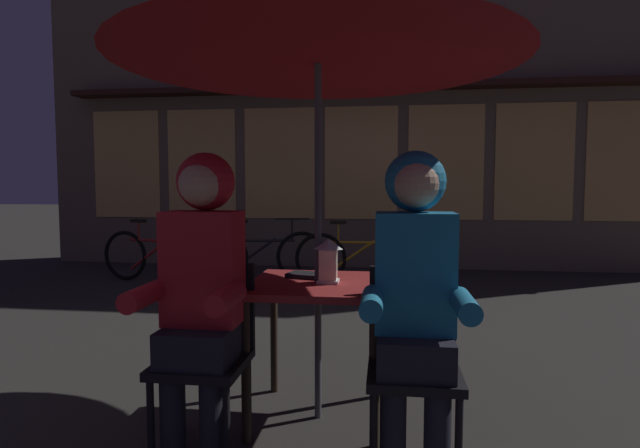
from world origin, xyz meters
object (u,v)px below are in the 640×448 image
(person_right_hooded, at_px, (415,278))
(cafe_table, at_px, (318,301))
(person_left_hooded, at_px, (201,273))
(lantern, at_px, (328,260))
(chair_left, at_px, (207,346))
(patio_umbrella, at_px, (318,26))
(bicycle_second, at_px, (262,256))
(bicycle_nearest, at_px, (157,256))
(bicycle_third, at_px, (361,258))
(book, at_px, (306,275))
(chair_right, at_px, (413,355))

(person_right_hooded, bearing_deg, cafe_table, 138.43)
(person_left_hooded, height_order, person_right_hooded, same)
(lantern, relative_size, chair_left, 0.27)
(patio_umbrella, bearing_deg, lantern, -19.10)
(bicycle_second, bearing_deg, cafe_table, -71.69)
(patio_umbrella, xyz_separation_m, bicycle_second, (-1.23, 3.73, -1.71))
(patio_umbrella, distance_m, bicycle_nearest, 4.71)
(patio_umbrella, xyz_separation_m, person_right_hooded, (0.48, -0.43, -1.21))
(bicycle_third, height_order, book, bicycle_third)
(chair_right, height_order, bicycle_third, chair_right)
(person_right_hooded, relative_size, book, 7.00)
(bicycle_nearest, bearing_deg, cafe_table, -53.97)
(patio_umbrella, height_order, book, patio_umbrella)
(person_right_hooded, distance_m, book, 0.79)
(patio_umbrella, bearing_deg, cafe_table, 0.00)
(chair_right, height_order, person_right_hooded, person_right_hooded)
(chair_left, height_order, chair_right, same)
(person_right_hooded, relative_size, bicycle_nearest, 0.84)
(patio_umbrella, height_order, chair_right, patio_umbrella)
(cafe_table, distance_m, bicycle_nearest, 4.40)
(person_left_hooded, bearing_deg, lantern, 37.10)
(chair_right, bearing_deg, chair_left, 180.00)
(patio_umbrella, distance_m, person_right_hooded, 1.37)
(person_left_hooded, distance_m, person_right_hooded, 0.96)
(chair_right, relative_size, bicycle_second, 0.53)
(lantern, bearing_deg, bicycle_third, 90.17)
(person_right_hooded, height_order, bicycle_nearest, person_right_hooded)
(bicycle_second, bearing_deg, book, -72.28)
(lantern, height_order, bicycle_second, lantern)
(lantern, distance_m, bicycle_second, 4.00)
(lantern, height_order, bicycle_third, lantern)
(cafe_table, height_order, bicycle_third, bicycle_third)
(bicycle_nearest, bearing_deg, chair_right, -52.00)
(chair_left, bearing_deg, chair_right, 0.00)
(chair_left, bearing_deg, person_right_hooded, -3.39)
(patio_umbrella, xyz_separation_m, book, (-0.08, 0.12, -1.31))
(cafe_table, height_order, chair_right, chair_right)
(chair_left, xyz_separation_m, person_left_hooded, (-0.00, -0.06, 0.36))
(chair_left, height_order, bicycle_nearest, chair_left)
(chair_right, xyz_separation_m, book, (-0.56, 0.49, 0.26))
(lantern, relative_size, bicycle_nearest, 0.14)
(patio_umbrella, height_order, person_left_hooded, patio_umbrella)
(lantern, bearing_deg, bicycle_second, 109.00)
(cafe_table, distance_m, person_left_hooded, 0.67)
(patio_umbrella, bearing_deg, chair_left, -142.45)
(chair_right, height_order, book, chair_right)
(cafe_table, xyz_separation_m, bicycle_third, (0.05, 3.68, -0.29))
(person_right_hooded, xyz_separation_m, book, (-0.56, 0.55, -0.09))
(cafe_table, distance_m, chair_left, 0.62)
(person_right_hooded, distance_m, bicycle_nearest, 5.04)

